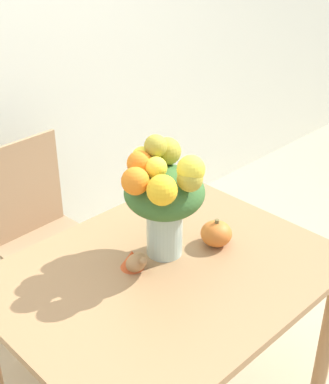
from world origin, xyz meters
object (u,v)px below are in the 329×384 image
(turkey_figurine, at_px, (134,260))
(dining_chair_near_window, at_px, (44,236))
(pumpkin, at_px, (216,233))
(flower_vase, at_px, (163,192))

(turkey_figurine, distance_m, dining_chair_near_window, 0.82)
(pumpkin, xyz_separation_m, dining_chair_near_window, (-0.23, 0.86, -0.31))
(pumpkin, height_order, turkey_figurine, pumpkin)
(flower_vase, bearing_deg, turkey_figurine, 177.70)
(pumpkin, relative_size, dining_chair_near_window, 0.13)
(flower_vase, distance_m, pumpkin, 0.29)
(turkey_figurine, bearing_deg, flower_vase, -2.30)
(flower_vase, xyz_separation_m, turkey_figurine, (-0.14, 0.01, -0.22))
(pumpkin, xyz_separation_m, turkey_figurine, (-0.32, 0.10, -0.01))
(flower_vase, relative_size, turkey_figurine, 4.01)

